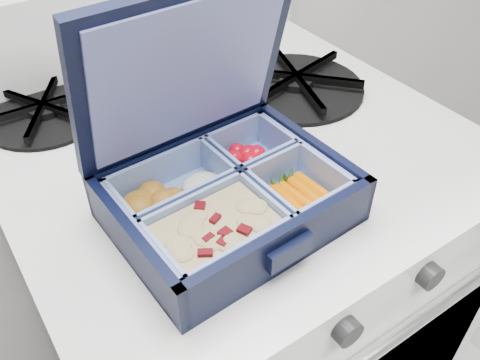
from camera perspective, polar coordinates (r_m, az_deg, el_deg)
stove at (r=0.92m, az=-1.10°, el=-15.73°), size 0.54×0.54×0.81m
bento_box at (r=0.50m, az=-1.21°, el=-2.04°), size 0.23×0.18×0.05m
burner_grate at (r=0.71m, az=6.31°, el=11.05°), size 0.22×0.22×0.03m
burner_grate_rear at (r=0.70m, az=-21.12°, el=7.31°), size 0.16×0.16×0.02m
fork at (r=0.62m, az=0.30°, el=5.07°), size 0.06×0.18×0.01m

